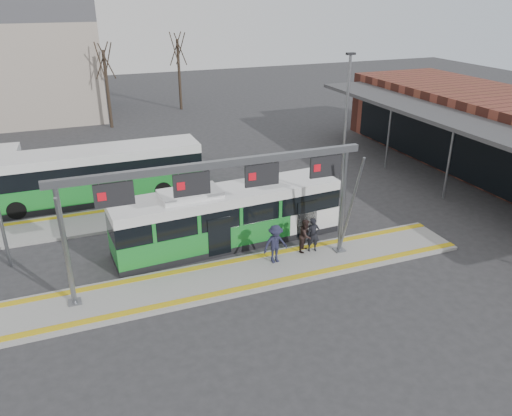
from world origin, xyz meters
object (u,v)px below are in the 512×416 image
(passenger_b, at_px, (306,235))
(passenger_c, at_px, (275,244))
(gantry, at_px, (220,185))
(hero_bus, at_px, (228,217))
(passenger_a, at_px, (313,235))

(passenger_b, relative_size, passenger_c, 0.88)
(gantry, distance_m, passenger_b, 5.50)
(passenger_b, bearing_deg, hero_bus, 98.73)
(gantry, relative_size, passenger_a, 7.82)
(hero_bus, bearing_deg, gantry, -116.39)
(gantry, bearing_deg, passenger_a, 6.08)
(gantry, xyz_separation_m, hero_bus, (1.25, 2.98, -2.89))
(gantry, xyz_separation_m, passenger_c, (2.56, 0.15, -3.23))
(passenger_a, bearing_deg, hero_bus, 154.96)
(passenger_a, distance_m, passenger_b, 0.35)
(gantry, xyz_separation_m, passenger_b, (4.32, 0.63, -3.34))
(gantry, relative_size, passenger_b, 8.05)
(passenger_c, bearing_deg, hero_bus, 109.51)
(gantry, distance_m, passenger_a, 5.73)
(gantry, height_order, passenger_b, gantry)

